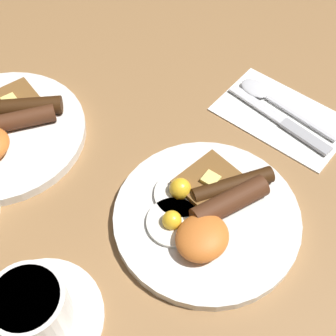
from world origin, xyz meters
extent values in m
plane|color=olive|center=(0.00, 0.00, 0.00)|extent=(3.00, 3.00, 0.00)
cylinder|color=silver|center=(0.00, 0.00, 0.01)|extent=(0.24, 0.24, 0.01)
cylinder|color=white|center=(-0.04, 0.02, 0.02)|extent=(0.07, 0.07, 0.01)
sphere|color=yellow|center=(-0.04, 0.02, 0.03)|extent=(0.02, 0.02, 0.02)
cylinder|color=white|center=(0.00, 0.04, 0.02)|extent=(0.07, 0.07, 0.01)
sphere|color=yellow|center=(0.00, 0.05, 0.03)|extent=(0.03, 0.03, 0.03)
ellipsoid|color=orange|center=(-0.04, -0.02, 0.03)|extent=(0.07, 0.06, 0.03)
cylinder|color=#351D0B|center=(0.05, 0.00, 0.03)|extent=(0.11, 0.07, 0.02)
cylinder|color=#4A2715|center=(0.03, -0.01, 0.03)|extent=(0.11, 0.06, 0.03)
cube|color=brown|center=(0.04, 0.02, 0.02)|extent=(0.08, 0.08, 0.01)
cube|color=#F4E072|center=(0.04, 0.02, 0.03)|extent=(0.02, 0.02, 0.01)
cylinder|color=silver|center=(-0.09, 0.31, 0.01)|extent=(0.24, 0.24, 0.01)
cylinder|color=#361D0B|center=(-0.04, 0.30, 0.03)|extent=(0.09, 0.08, 0.03)
cylinder|color=#4A2816|center=(-0.07, 0.29, 0.03)|extent=(0.10, 0.07, 0.03)
cube|color=brown|center=(-0.06, 0.33, 0.02)|extent=(0.09, 0.09, 0.01)
cube|color=#F4E072|center=(-0.06, 0.33, 0.03)|extent=(0.02, 0.02, 0.01)
cylinder|color=silver|center=(-0.23, 0.06, 0.00)|extent=(0.15, 0.15, 0.01)
cylinder|color=silver|center=(-0.23, 0.06, 0.04)|extent=(0.08, 0.08, 0.06)
cylinder|color=#9E7047|center=(-0.23, 0.06, 0.07)|extent=(0.07, 0.07, 0.00)
cube|color=white|center=(0.22, 0.03, 0.00)|extent=(0.13, 0.20, 0.01)
cube|color=silver|center=(0.21, 0.07, 0.01)|extent=(0.02, 0.10, 0.00)
cube|color=#9E9EA3|center=(0.20, -0.02, 0.01)|extent=(0.02, 0.08, 0.01)
ellipsoid|color=silver|center=(0.23, 0.09, 0.01)|extent=(0.04, 0.05, 0.01)
cube|color=silver|center=(0.23, 0.01, 0.01)|extent=(0.01, 0.12, 0.00)
camera|label=1|loc=(-0.26, -0.17, 0.52)|focal=50.00mm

